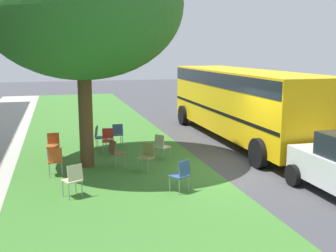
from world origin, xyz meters
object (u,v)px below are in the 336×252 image
(street_tree, at_px, (82,5))
(chair_4, at_px, (55,159))
(chair_6, at_px, (147,155))
(chair_2, at_px, (115,151))
(chair_0, at_px, (73,178))
(chair_1, at_px, (99,135))
(school_bus, at_px, (242,98))
(chair_5, at_px, (53,144))
(chair_8, at_px, (117,133))
(chair_3, at_px, (108,138))
(chair_7, at_px, (161,145))
(chair_9, at_px, (181,173))

(street_tree, xyz_separation_m, chair_4, (-0.85, 0.99, -4.51))
(chair_6, bearing_deg, chair_2, 51.07)
(chair_0, height_order, chair_1, same)
(chair_4, distance_m, school_bus, 8.22)
(chair_1, distance_m, chair_5, 1.94)
(chair_6, xyz_separation_m, chair_8, (3.63, 0.38, 0.00))
(chair_3, bearing_deg, chair_2, 179.71)
(chair_6, height_order, chair_8, same)
(chair_4, bearing_deg, chair_7, -74.42)
(street_tree, relative_size, chair_2, 8.32)
(chair_0, relative_size, chair_4, 1.00)
(school_bus, bearing_deg, chair_3, 97.23)
(chair_0, bearing_deg, chair_8, -19.31)
(chair_3, distance_m, chair_4, 3.12)
(chair_1, bearing_deg, chair_2, -174.85)
(chair_3, bearing_deg, chair_1, 21.84)
(chair_6, bearing_deg, chair_5, 49.78)
(chair_7, distance_m, school_bus, 4.74)
(chair_6, bearing_deg, chair_7, -33.12)
(street_tree, xyz_separation_m, chair_1, (2.26, -0.63, -4.51))
(chair_1, height_order, chair_3, same)
(chair_1, distance_m, school_bus, 5.98)
(chair_0, height_order, chair_9, same)
(chair_1, distance_m, chair_3, 0.66)
(chair_0, xyz_separation_m, chair_5, (4.15, 0.50, 0.00))
(chair_8, relative_size, school_bus, 0.08)
(chair_2, height_order, chair_5, same)
(street_tree, height_order, chair_2, street_tree)
(school_bus, bearing_deg, chair_6, 125.74)
(street_tree, distance_m, chair_7, 5.16)
(chair_3, relative_size, chair_6, 1.00)
(chair_2, xyz_separation_m, chair_4, (-0.50, 1.85, 0.00))
(chair_3, height_order, chair_9, same)
(chair_4, relative_size, chair_8, 1.00)
(chair_8, distance_m, school_bus, 5.28)
(chair_5, bearing_deg, chair_0, -173.14)
(chair_0, relative_size, chair_5, 1.00)
(chair_1, xyz_separation_m, chair_3, (-0.61, -0.25, 0.00))
(chair_3, bearing_deg, chair_0, 162.44)
(chair_5, bearing_deg, school_bus, -81.94)
(school_bus, bearing_deg, street_tree, 110.03)
(chair_0, relative_size, chair_8, 1.00)
(chair_4, distance_m, chair_6, 2.73)
(street_tree, xyz_separation_m, chair_7, (0.12, -2.50, -4.51))
(chair_2, bearing_deg, chair_1, 5.15)
(chair_4, bearing_deg, chair_9, -126.45)
(chair_1, bearing_deg, chair_3, -158.16)
(chair_4, xyz_separation_m, chair_8, (3.43, -2.34, 0.00))
(chair_2, height_order, chair_4, same)
(chair_4, bearing_deg, chair_3, -36.64)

